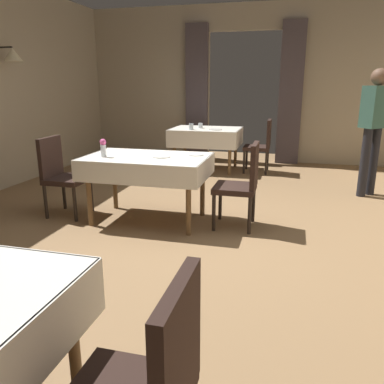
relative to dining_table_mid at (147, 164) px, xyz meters
The scene contains 14 objects.
ground 0.88m from the dining_table_mid, 20.82° to the right, with size 10.08×10.08×0.00m, color olive.
wall_back 4.10m from the dining_table_mid, 82.11° to the left, with size 6.40×0.27×3.00m.
dining_table_mid is the anchor object (origin of this frame).
dining_table_far 2.86m from the dining_table_mid, 89.12° to the left, with size 1.23×0.93×0.75m.
chair_mid_left 1.08m from the dining_table_mid, behind, with size 0.44×0.44×0.93m.
chair_mid_right 1.08m from the dining_table_mid, ahead, with size 0.45×0.44×0.93m.
chair_far_right 3.05m from the dining_table_mid, 70.04° to the left, with size 0.45×0.44×0.93m.
flower_vase_mid 0.51m from the dining_table_mid, 159.40° to the right, with size 0.07×0.07×0.20m.
plate_mid_b 0.20m from the dining_table_mid, ahead, with size 0.20×0.20×0.01m, color white.
plate_mid_c 0.55m from the dining_table_mid, 21.27° to the left, with size 0.18×0.18×0.01m, color white.
plate_far_a 2.71m from the dining_table_mid, 84.91° to the left, with size 0.23×0.23×0.01m, color white.
glass_far_b 2.60m from the dining_table_mid, 93.62° to the left, with size 0.08×0.08×0.11m, color silver.
glass_far_c 2.88m from the dining_table_mid, 91.28° to the left, with size 0.08×0.08×0.09m, color silver.
person_waiter_by_doorway 3.16m from the dining_table_mid, 33.81° to the left, with size 0.41×0.41×1.72m.
Camera 1 is at (0.99, -3.76, 1.53)m, focal length 36.17 mm.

